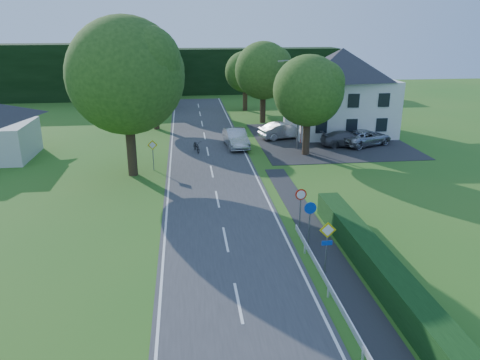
{
  "coord_description": "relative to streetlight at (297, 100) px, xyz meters",
  "views": [
    {
      "loc": [
        -1.93,
        -10.67,
        11.16
      ],
      "look_at": [
        1.32,
        16.5,
        1.82
      ],
      "focal_mm": 35.0,
      "sensor_mm": 36.0,
      "label": 1
    }
  ],
  "objects": [
    {
      "name": "parked_car_silver_b",
      "position": [
        6.82,
        0.49,
        -3.69
      ],
      "size": [
        5.8,
        4.32,
        1.47
      ],
      "primitive_type": "imported",
      "rotation": [
        0.0,
        0.0,
        1.98
      ],
      "color": "#A5A5AC",
      "rests_on": "parking_pad"
    },
    {
      "name": "sign_priority_left",
      "position": [
        -12.56,
        -5.02,
        -2.75
      ],
      "size": [
        0.78,
        0.09,
        2.44
      ],
      "color": "slate",
      "rests_on": "ground"
    },
    {
      "name": "parasol",
      "position": [
        0.96,
        1.9,
        -3.33
      ],
      "size": [
        2.77,
        2.81,
        2.18
      ],
      "primitive_type": "imported",
      "rotation": [
        0.0,
        0.0,
        -0.18
      ],
      "color": "red",
      "rests_on": "parking_pad"
    },
    {
      "name": "streetlight",
      "position": [
        0.0,
        0.0,
        0.0
      ],
      "size": [
        2.03,
        0.18,
        8.0
      ],
      "color": "slate",
      "rests_on": "ground"
    },
    {
      "name": "parked_car_silver_a",
      "position": [
        -0.3,
        4.0,
        -3.63
      ],
      "size": [
        5.09,
        2.93,
        1.59
      ],
      "primitive_type": "imported",
      "rotation": [
        0.0,
        0.0,
        1.85
      ],
      "color": "#BAB9BE",
      "rests_on": "parking_pad"
    },
    {
      "name": "tree_left_back",
      "position": [
        -12.56,
        22.0,
        -0.43
      ],
      "size": [
        6.6,
        6.6,
        8.07
      ],
      "primitive_type": null,
      "color": "#244615",
      "rests_on": "ground"
    },
    {
      "name": "tree_left_far",
      "position": [
        -13.06,
        10.0,
        -0.17
      ],
      "size": [
        7.0,
        7.0,
        8.58
      ],
      "primitive_type": null,
      "color": "#244615",
      "rests_on": "ground"
    },
    {
      "name": "tree_right_back",
      "position": [
        -2.06,
        20.0,
        -0.68
      ],
      "size": [
        6.2,
        6.2,
        7.56
      ],
      "primitive_type": null,
      "color": "#244615",
      "rests_on": "ground"
    },
    {
      "name": "line_edge_left",
      "position": [
        -11.31,
        -10.0,
        -4.42
      ],
      "size": [
        0.12,
        80.0,
        0.01
      ],
      "primitive_type": "cube",
      "color": "white",
      "rests_on": "road"
    },
    {
      "name": "motorcycle",
      "position": [
        -9.04,
        0.03,
        -3.91
      ],
      "size": [
        1.07,
        2.06,
        1.03
      ],
      "primitive_type": "imported",
      "rotation": [
        0.0,
        0.0,
        0.21
      ],
      "color": "black",
      "rests_on": "road"
    },
    {
      "name": "line_centre",
      "position": [
        -8.06,
        -10.0,
        -4.42
      ],
      "size": [
        0.12,
        80.0,
        0.01
      ],
      "primitive_type": null,
      "color": "white",
      "rests_on": "road"
    },
    {
      "name": "treeline_left",
      "position": [
        -36.06,
        32.0,
        -0.46
      ],
      "size": [
        44.0,
        6.0,
        8.0
      ],
      "primitive_type": "cube",
      "color": "black",
      "rests_on": "ground"
    },
    {
      "name": "road",
      "position": [
        -8.06,
        -10.0,
        -4.44
      ],
      "size": [
        7.0,
        80.0,
        0.04
      ],
      "primitive_type": "cube",
      "color": "#373639",
      "rests_on": "ground"
    },
    {
      "name": "tree_right_mid",
      "position": [
        0.44,
        -2.0,
        -0.17
      ],
      "size": [
        7.0,
        7.0,
        8.58
      ],
      "primitive_type": null,
      "color": "#244615",
      "rests_on": "ground"
    },
    {
      "name": "moving_car",
      "position": [
        -5.36,
        1.26,
        -3.59
      ],
      "size": [
        2.15,
        5.2,
        1.67
      ],
      "primitive_type": "imported",
      "rotation": [
        0.0,
        0.0,
        0.08
      ],
      "color": "#A4A4A9",
      "rests_on": "road"
    },
    {
      "name": "treeline_right",
      "position": [
        -0.06,
        36.0,
        -0.96
      ],
      "size": [
        30.0,
        5.0,
        7.0
      ],
      "primitive_type": "cube",
      "color": "black",
      "rests_on": "ground"
    },
    {
      "name": "line_edge_right",
      "position": [
        -4.81,
        -10.0,
        -4.42
      ],
      "size": [
        0.12,
        80.0,
        0.01
      ],
      "primitive_type": "cube",
      "color": "white",
      "rests_on": "road"
    },
    {
      "name": "footpath",
      "position": [
        -3.11,
        -28.0,
        -4.44
      ],
      "size": [
        1.5,
        44.0,
        0.04
      ],
      "primitive_type": "cube",
      "color": "#262629",
      "rests_on": "ground"
    },
    {
      "name": "sign_priority_right",
      "position": [
        -3.76,
        -22.02,
        -2.67
      ],
      "size": [
        0.78,
        0.09,
        2.59
      ],
      "color": "slate",
      "rests_on": "ground"
    },
    {
      "name": "sign_roundabout",
      "position": [
        -3.76,
        -19.02,
        -2.79
      ],
      "size": [
        0.64,
        0.08,
        2.37
      ],
      "color": "slate",
      "rests_on": "ground"
    },
    {
      "name": "parked_car_grey",
      "position": [
        4.93,
        0.35,
        -3.73
      ],
      "size": [
        4.81,
        2.05,
        1.38
      ],
      "primitive_type": "imported",
      "rotation": [
        0.0,
        0.0,
        1.55
      ],
      "color": "#525156",
      "rests_on": "parking_pad"
    },
    {
      "name": "sign_speed_limit",
      "position": [
        -3.76,
        -17.03,
        -2.7
      ],
      "size": [
        0.64,
        0.11,
        2.37
      ],
      "color": "slate",
      "rests_on": "ground"
    },
    {
      "name": "house_white",
      "position": [
        5.94,
        6.0,
        -0.06
      ],
      "size": [
        10.6,
        8.4,
        8.6
      ],
      "color": "white",
      "rests_on": "ground"
    },
    {
      "name": "tree_main",
      "position": [
        -14.06,
        -6.0,
        1.36
      ],
      "size": [
        9.4,
        9.4,
        11.64
      ],
      "primitive_type": null,
      "color": "#244615",
      "rests_on": "ground"
    },
    {
      "name": "tree_right_far",
      "position": [
        -1.06,
        12.0,
        0.08
      ],
      "size": [
        7.4,
        7.4,
        9.09
      ],
      "primitive_type": null,
      "color": "#244615",
      "rests_on": "ground"
    },
    {
      "name": "parking_pad",
      "position": [
        3.94,
        3.0,
        -4.44
      ],
      "size": [
        14.0,
        16.0,
        0.04
      ],
      "primitive_type": "cube",
      "color": "#262629",
      "rests_on": "ground"
    }
  ]
}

